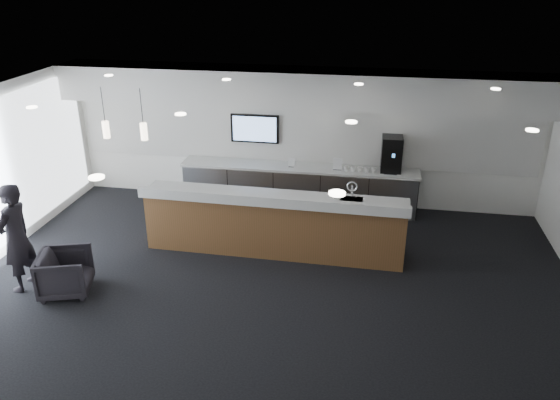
% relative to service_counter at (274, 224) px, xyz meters
% --- Properties ---
extents(ground, '(10.00, 10.00, 0.00)m').
position_rel_service_counter_xyz_m(ground, '(0.16, -1.57, -0.58)').
color(ground, black).
rests_on(ground, ground).
extents(ceiling, '(10.00, 8.00, 0.02)m').
position_rel_service_counter_xyz_m(ceiling, '(0.16, -1.57, 2.42)').
color(ceiling, black).
rests_on(ceiling, back_wall).
extents(back_wall, '(10.00, 0.02, 3.00)m').
position_rel_service_counter_xyz_m(back_wall, '(0.16, 2.43, 0.92)').
color(back_wall, white).
rests_on(back_wall, ground).
extents(soffit_bulkhead, '(10.00, 0.90, 0.70)m').
position_rel_service_counter_xyz_m(soffit_bulkhead, '(0.16, 1.98, 2.07)').
color(soffit_bulkhead, silver).
rests_on(soffit_bulkhead, back_wall).
extents(alcove_panel, '(9.80, 0.06, 1.40)m').
position_rel_service_counter_xyz_m(alcove_panel, '(0.16, 2.40, 1.02)').
color(alcove_panel, silver).
rests_on(alcove_panel, back_wall).
extents(back_credenza, '(5.06, 0.66, 0.95)m').
position_rel_service_counter_xyz_m(back_credenza, '(0.16, 2.07, -0.10)').
color(back_credenza, gray).
rests_on(back_credenza, ground).
extents(wall_tv, '(1.05, 0.08, 0.62)m').
position_rel_service_counter_xyz_m(wall_tv, '(-0.84, 2.34, 1.07)').
color(wall_tv, black).
rests_on(wall_tv, back_wall).
extents(pendant_left, '(0.12, 0.12, 0.30)m').
position_rel_service_counter_xyz_m(pendant_left, '(-2.24, -0.77, 1.67)').
color(pendant_left, '#FCE7C5').
rests_on(pendant_left, ceiling).
extents(pendant_right, '(0.12, 0.12, 0.30)m').
position_rel_service_counter_xyz_m(pendant_right, '(-2.94, -0.77, 1.67)').
color(pendant_right, '#FCE7C5').
rests_on(pendant_right, ceiling).
extents(ceiling_can_lights, '(7.00, 5.00, 0.02)m').
position_rel_service_counter_xyz_m(ceiling_can_lights, '(0.16, -1.57, 2.39)').
color(ceiling_can_lights, white).
rests_on(ceiling_can_lights, ceiling).
extents(service_counter, '(4.78, 0.87, 1.49)m').
position_rel_service_counter_xyz_m(service_counter, '(0.00, 0.00, 0.00)').
color(service_counter, brown).
rests_on(service_counter, ground).
extents(coffee_machine, '(0.43, 0.55, 0.73)m').
position_rel_service_counter_xyz_m(coffee_machine, '(2.08, 2.15, 0.74)').
color(coffee_machine, black).
rests_on(coffee_machine, back_credenza).
extents(info_sign_left, '(0.15, 0.05, 0.20)m').
position_rel_service_counter_xyz_m(info_sign_left, '(0.02, 2.00, 0.47)').
color(info_sign_left, silver).
rests_on(info_sign_left, back_credenza).
extents(info_sign_right, '(0.19, 0.03, 0.25)m').
position_rel_service_counter_xyz_m(info_sign_right, '(0.99, 1.99, 0.50)').
color(info_sign_right, silver).
rests_on(info_sign_right, back_credenza).
extents(armchair, '(0.98, 0.96, 0.71)m').
position_rel_service_counter_xyz_m(armchair, '(-3.06, -1.90, -0.22)').
color(armchair, black).
rests_on(armchair, ground).
extents(lounge_guest, '(0.48, 0.69, 1.82)m').
position_rel_service_counter_xyz_m(lounge_guest, '(-3.83, -1.88, 0.33)').
color(lounge_guest, black).
rests_on(lounge_guest, ground).
extents(cup_0, '(0.11, 0.11, 0.10)m').
position_rel_service_counter_xyz_m(cup_0, '(1.74, 1.95, 0.42)').
color(cup_0, white).
rests_on(cup_0, back_credenza).
extents(cup_1, '(0.15, 0.15, 0.10)m').
position_rel_service_counter_xyz_m(cup_1, '(1.60, 1.95, 0.42)').
color(cup_1, white).
rests_on(cup_1, back_credenza).
extents(cup_2, '(0.14, 0.14, 0.10)m').
position_rel_service_counter_xyz_m(cup_2, '(1.46, 1.95, 0.42)').
color(cup_2, white).
rests_on(cup_2, back_credenza).
extents(cup_3, '(0.14, 0.14, 0.10)m').
position_rel_service_counter_xyz_m(cup_3, '(1.32, 1.95, 0.42)').
color(cup_3, white).
rests_on(cup_3, back_credenza).
extents(cup_4, '(0.15, 0.15, 0.10)m').
position_rel_service_counter_xyz_m(cup_4, '(1.18, 1.95, 0.42)').
color(cup_4, white).
rests_on(cup_4, back_credenza).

